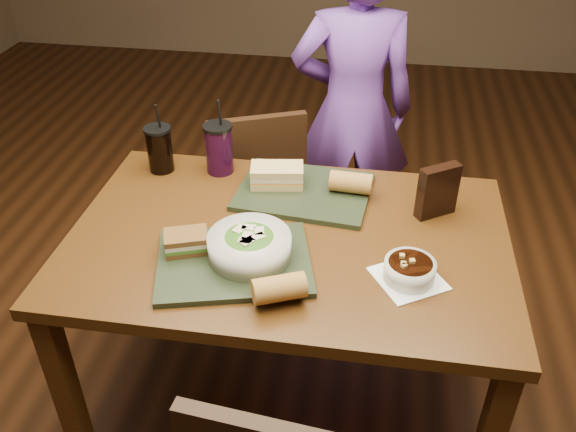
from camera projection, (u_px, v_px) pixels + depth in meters
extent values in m
plane|color=#381C0B|center=(288.00, 399.00, 2.23)|extent=(6.00, 6.00, 0.00)
cube|color=#45270D|center=(68.00, 398.00, 1.80)|extent=(0.06, 0.06, 0.71)
cube|color=#45270D|center=(154.00, 246.00, 2.41)|extent=(0.06, 0.06, 0.71)
cube|color=#45270D|center=(464.00, 277.00, 2.26)|extent=(0.06, 0.06, 0.71)
cube|color=#45270D|center=(288.00, 241.00, 1.82)|extent=(1.30, 0.85, 0.04)
cube|color=black|center=(268.00, 198.00, 2.61)|extent=(0.49, 0.49, 0.04)
cube|color=black|center=(258.00, 170.00, 2.34)|extent=(0.36, 0.18, 0.44)
cube|color=black|center=(225.00, 256.00, 2.62)|extent=(0.04, 0.04, 0.38)
cube|color=black|center=(299.00, 263.00, 2.58)|extent=(0.04, 0.04, 0.38)
cube|color=black|center=(242.00, 214.00, 2.88)|extent=(0.04, 0.04, 0.38)
cube|color=black|center=(308.00, 220.00, 2.84)|extent=(0.04, 0.04, 0.38)
imported|color=#6E3BA2|center=(353.00, 111.00, 2.58)|extent=(0.57, 0.42, 1.44)
cube|color=black|center=(234.00, 262.00, 1.69)|extent=(0.49, 0.42, 0.02)
cube|color=black|center=(304.00, 192.00, 1.99)|extent=(0.45, 0.36, 0.02)
cylinder|color=silver|center=(250.00, 246.00, 1.68)|extent=(0.23, 0.23, 0.07)
ellipsoid|color=#427219|center=(249.00, 242.00, 1.67)|extent=(0.19, 0.19, 0.06)
cube|color=beige|center=(245.00, 241.00, 1.63)|extent=(0.04, 0.03, 0.01)
cube|color=beige|center=(247.00, 237.00, 1.65)|extent=(0.03, 0.04, 0.01)
cube|color=beige|center=(240.00, 230.00, 1.68)|extent=(0.04, 0.05, 0.01)
cube|color=beige|center=(249.00, 228.00, 1.68)|extent=(0.04, 0.03, 0.01)
cube|color=beige|center=(258.00, 237.00, 1.65)|extent=(0.05, 0.05, 0.01)
cube|color=beige|center=(259.00, 232.00, 1.67)|extent=(0.04, 0.04, 0.01)
cube|color=beige|center=(247.00, 242.00, 1.63)|extent=(0.05, 0.05, 0.01)
cube|color=white|center=(408.00, 279.00, 1.64)|extent=(0.23, 0.23, 0.00)
cylinder|color=silver|center=(409.00, 270.00, 1.62)|extent=(0.14, 0.14, 0.05)
cylinder|color=black|center=(410.00, 264.00, 1.61)|extent=(0.12, 0.12, 0.01)
cube|color=#B28947|center=(404.00, 266.00, 1.59)|extent=(0.02, 0.02, 0.01)
cube|color=#B28947|center=(412.00, 261.00, 1.61)|extent=(0.02, 0.02, 0.01)
cube|color=#B28947|center=(403.00, 264.00, 1.60)|extent=(0.01, 0.01, 0.01)
cube|color=#B28947|center=(402.00, 256.00, 1.62)|extent=(0.01, 0.01, 0.01)
cube|color=#593819|center=(187.00, 247.00, 1.71)|extent=(0.14, 0.12, 0.02)
cube|color=#3F721E|center=(187.00, 244.00, 1.71)|extent=(0.14, 0.12, 0.01)
cube|color=beige|center=(186.00, 240.00, 1.70)|extent=(0.14, 0.12, 0.01)
cube|color=#593819|center=(186.00, 236.00, 1.69)|extent=(0.14, 0.12, 0.02)
cube|color=tan|center=(277.00, 181.00, 2.00)|extent=(0.18, 0.12, 0.02)
cube|color=orange|center=(277.00, 177.00, 1.99)|extent=(0.18, 0.12, 0.01)
cube|color=beige|center=(277.00, 174.00, 1.99)|extent=(0.18, 0.12, 0.01)
cube|color=tan|center=(277.00, 169.00, 1.98)|extent=(0.18, 0.12, 0.02)
cylinder|color=#AD7533|center=(279.00, 288.00, 1.53)|extent=(0.15, 0.12, 0.07)
cylinder|color=#AD7533|center=(351.00, 182.00, 1.95)|extent=(0.14, 0.08, 0.07)
cylinder|color=black|center=(160.00, 150.00, 2.08)|extent=(0.09, 0.09, 0.15)
cylinder|color=black|center=(157.00, 129.00, 2.03)|extent=(0.09, 0.09, 0.01)
cylinder|color=black|center=(158.00, 117.00, 2.01)|extent=(0.01, 0.02, 0.10)
cylinder|color=black|center=(219.00, 150.00, 2.07)|extent=(0.09, 0.09, 0.16)
cylinder|color=black|center=(217.00, 127.00, 2.02)|extent=(0.10, 0.10, 0.01)
cylinder|color=black|center=(220.00, 114.00, 1.99)|extent=(0.01, 0.03, 0.11)
cube|color=black|center=(438.00, 191.00, 1.85)|extent=(0.13, 0.10, 0.17)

